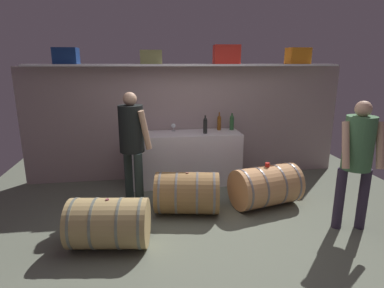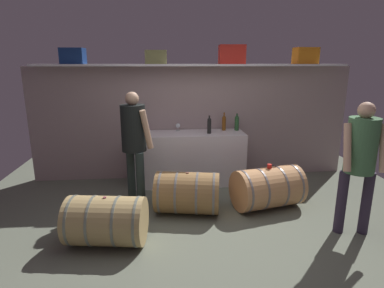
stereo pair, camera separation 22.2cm
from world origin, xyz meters
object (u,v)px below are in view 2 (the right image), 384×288
toolcase_orange (305,56)px  wine_bottle_dark (209,125)px  toolcase_olive (156,57)px  visitor_tasting (361,156)px  wine_barrel_flank (187,193)px  toolcase_red (232,54)px  wine_glass (178,126)px  wine_barrel_far (106,221)px  winemaker_pouring (134,136)px  wine_bottle_green (237,123)px  wine_barrel_near (268,188)px  toolcase_navy (73,56)px  wine_bottle_amber (224,123)px  work_cabinet (189,158)px  tasting_cup (269,166)px

toolcase_orange → wine_bottle_dark: toolcase_orange is taller
toolcase_olive → visitor_tasting: bearing=-40.2°
toolcase_orange → wine_barrel_flank: (-2.08, -1.31, -1.80)m
toolcase_red → wine_glass: toolcase_red is taller
wine_barrel_far → winemaker_pouring: 1.31m
wine_bottle_green → wine_barrel_flank: wine_bottle_green is taller
toolcase_olive → wine_bottle_dark: toolcase_olive is taller
wine_barrel_near → toolcase_navy: bearing=141.9°
toolcase_orange → wine_bottle_amber: bearing=179.6°
toolcase_orange → wine_bottle_green: size_ratio=1.28×
wine_glass → wine_barrel_flank: 1.45m
wine_bottle_green → wine_barrel_flank: bearing=-127.2°
toolcase_navy → work_cabinet: (1.79, -0.20, -1.64)m
toolcase_red → wine_glass: bearing=-174.8°
toolcase_orange → wine_bottle_amber: 1.74m
toolcase_orange → wine_bottle_amber: toolcase_orange is taller
wine_glass → wine_bottle_dark: bearing=-27.2°
winemaker_pouring → visitor_tasting: (2.61, -1.12, -0.02)m
wine_bottle_dark → visitor_tasting: bearing=-50.0°
toolcase_orange → winemaker_pouring: (-2.79, -0.90, -1.10)m
work_cabinet → winemaker_pouring: winemaker_pouring is taller
visitor_tasting → wine_bottle_green: bearing=-53.3°
toolcase_olive → wine_barrel_far: bearing=-104.8°
wine_bottle_green → visitor_tasting: (0.96, -1.95, -0.03)m
tasting_cup → visitor_tasting: visitor_tasting is taller
toolcase_navy → toolcase_olive: size_ratio=1.02×
toolcase_olive → wine_glass: size_ratio=2.63×
wine_barrel_far → work_cabinet: bearing=67.0°
wine_bottle_green → visitor_tasting: bearing=-63.8°
toolcase_olive → wine_bottle_amber: bearing=-1.2°
toolcase_red → winemaker_pouring: toolcase_red is taller
work_cabinet → wine_glass: 0.57m
wine_barrel_far → wine_barrel_flank: 1.17m
wine_bottle_green → wine_barrel_near: 1.39m
wine_bottle_dark → toolcase_olive: bearing=161.7°
wine_bottle_green → visitor_tasting: size_ratio=0.18×
wine_glass → winemaker_pouring: size_ratio=0.08×
wine_barrel_far → wine_barrel_near: bearing=27.6°
toolcase_red → wine_glass: 1.46m
work_cabinet → wine_barrel_near: work_cabinet is taller
wine_barrel_far → visitor_tasting: bearing=7.4°
toolcase_navy → toolcase_olive: (1.28, 0.00, -0.01)m
visitor_tasting → toolcase_red: bearing=-51.6°
wine_bottle_green → winemaker_pouring: (-1.65, -0.83, -0.01)m
wine_bottle_dark → winemaker_pouring: bearing=-151.4°
toolcase_navy → visitor_tasting: 4.25m
wine_barrel_flank → winemaker_pouring: size_ratio=0.58×
toolcase_navy → tasting_cup: toolcase_navy is taller
wine_bottle_dark → tasting_cup: bearing=-54.5°
toolcase_orange → visitor_tasting: bearing=-97.3°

